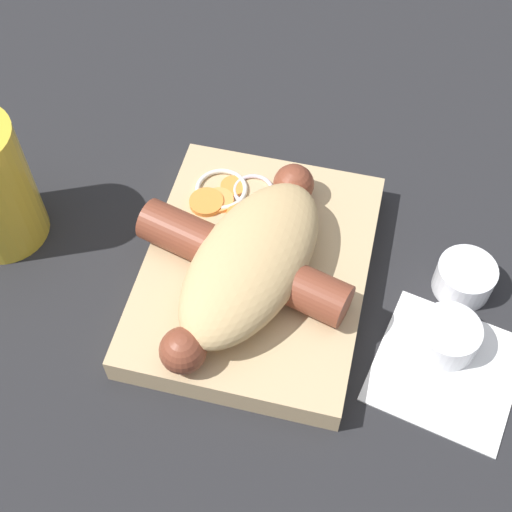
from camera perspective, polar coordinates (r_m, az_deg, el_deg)
name	(u,v)px	position (r m, az deg, el deg)	size (l,w,h in m)	color
ground_plane	(256,281)	(0.57, 0.00, -1.99)	(3.00, 3.00, 0.00)	#232326
food_tray	(256,272)	(0.56, 0.00, -1.30)	(0.22, 0.17, 0.03)	tan
bread_roll	(246,260)	(0.52, -0.83, -0.34)	(0.17, 0.12, 0.05)	tan
sausage	(243,261)	(0.53, -1.08, -0.40)	(0.20, 0.17, 0.03)	brown
pickled_veggies	(227,195)	(0.59, -2.30, 4.90)	(0.06, 0.07, 0.00)	#F99E4C
napkin	(446,369)	(0.55, 14.96, -8.70)	(0.12, 0.12, 0.00)	white
condiment_cup_near	(447,338)	(0.55, 15.05, -6.34)	(0.05, 0.05, 0.03)	white
condiment_cup_far	(464,279)	(0.58, 16.30, -1.79)	(0.05, 0.05, 0.03)	white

